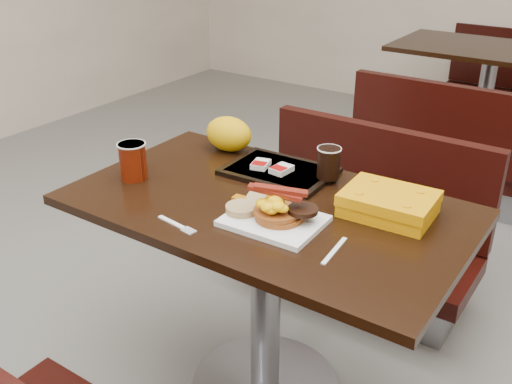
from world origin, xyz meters
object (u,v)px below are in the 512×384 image
Objects in this scene: hashbrown_sleeve_left at (261,164)px; clamshell at (389,204)px; bench_far_s at (449,139)px; coffee_cup_near at (133,161)px; table_far at (483,105)px; tray at (279,171)px; hashbrown_sleeve_right at (281,169)px; table_near at (266,304)px; coffee_cup_far at (329,163)px; bench_near_n at (357,223)px; pancake_stack at (279,214)px; platter at (274,221)px; bench_far_n at (509,83)px; knife at (334,251)px; paper_bag at (229,134)px; fork at (172,222)px.

clamshell is at bearing -19.79° from hashbrown_sleeve_left.
bench_far_s is 8.20× the size of coffee_cup_near.
tray reaches higher than table_far.
hashbrown_sleeve_right is 0.28× the size of clamshell.
coffee_cup_near is 0.48× the size of clamshell.
coffee_cup_near is at bearing -166.30° from clamshell.
coffee_cup_near is at bearing -99.59° from table_far.
coffee_cup_far is at bearing 70.66° from table_near.
clamshell is at bearing -59.49° from bench_near_n.
pancake_stack is (0.10, -1.99, 0.42)m from bench_far_s.
bench_near_n is 3.74× the size of platter.
bench_far_n is at bearing 94.70° from hashbrown_sleeve_right.
bench_near_n is 1.02m from coffee_cup_near.
bench_far_s is 2.09m from knife.
paper_bag is at bearing 137.43° from platter.
fork is 0.41× the size of tray.
table_far is 3.42× the size of tray.
coffee_cup_near is 0.85× the size of fork.
bench_far_n is (0.00, 3.30, -0.02)m from table_near.
pancake_stack is at bearing -88.28° from bench_far_n.
bench_far_s is 9.92× the size of coffee_cup_far.
tray is 0.03m from hashbrown_sleeve_right.
table_near is at bearing -90.00° from bench_near_n.
hashbrown_sleeve_right reaches higher than table_near.
bench_near_n is 3.90× the size of clamshell.
fork reaches higher than table_far.
pancake_stack is 0.76× the size of paper_bag.
knife is 0.48m from hashbrown_sleeve_right.
table_far is 8.37× the size of fork.
pancake_stack is 0.58m from paper_bag.
bench_far_n is at bearing -179.86° from knife.
coffee_cup_near is at bearing -152.27° from hashbrown_sleeve_left.
bench_near_n is 0.64m from tray.
bench_far_n is 3.42m from platter.
coffee_cup_near reaches higher than pancake_stack.
clamshell reaches higher than platter.
fork is 0.80× the size of paper_bag.
hashbrown_sleeve_right is (-0.06, -0.51, 0.42)m from bench_near_n.
platter is 0.03m from pancake_stack.
hashbrown_sleeve_right is (-0.06, -1.71, 0.42)m from bench_far_s.
pancake_stack is 0.37m from hashbrown_sleeve_left.
paper_bag reaches higher than bench_near_n.
table_near is 0.51m from coffee_cup_far.
tray is (-0.08, -0.50, 0.40)m from bench_near_n.
pancake_stack is (0.10, -2.69, 0.40)m from table_far.
hashbrown_sleeve_left reaches higher than bench_far_s.
fork is 0.44m from hashbrown_sleeve_left.
knife is at bearing -59.62° from coffee_cup_far.
bench_near_n is at bearing 60.50° from hashbrown_sleeve_left.
coffee_cup_near is at bearing -119.75° from bench_near_n.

